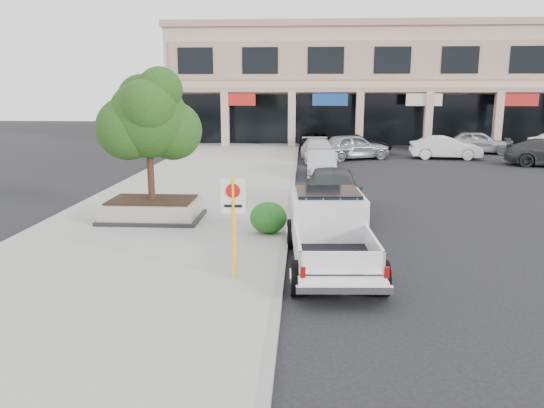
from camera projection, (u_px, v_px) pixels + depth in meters
The scene contains 17 objects.
ground at pixel (344, 265), 13.37m from camera, with size 120.00×120.00×0.00m, color black.
sidewalk at pixel (182, 207), 19.53m from camera, with size 8.00×52.00×0.15m, color gray.
curb at pixel (289, 209), 19.30m from camera, with size 0.20×52.00×0.15m, color gray.
strip_mall at pixel (412, 84), 44.98m from camera, with size 40.55×12.43×9.50m.
planter at pixel (153, 209), 17.40m from camera, with size 3.20×2.20×0.68m.
planter_tree at pixel (154, 119), 16.92m from camera, with size 2.90×2.55×4.00m.
no_parking_sign at pixel (233, 214), 11.70m from camera, with size 0.55×0.09×2.30m.
hedge at pixel (268, 218), 15.68m from camera, with size 1.10×0.99×0.94m, color #134315.
pickup_truck at pixel (331, 233), 13.02m from camera, with size 2.07×5.59×1.76m, color white, non-canonical shape.
curb_car_a at pixel (333, 191), 18.56m from camera, with size 1.98×4.93×1.68m, color #313436.
curb_car_b at pixel (321, 164), 26.76m from camera, with size 1.40×4.02×1.32m, color #B0B2B8.
curb_car_c at pixel (318, 150), 32.34m from camera, with size 1.92×4.72×1.37m, color silver.
curb_car_d at pixel (317, 142), 37.47m from camera, with size 2.25×4.88×1.36m, color black.
lot_car_a at pixel (353, 147), 33.32m from camera, with size 1.90×4.73×1.61m, color #96989D.
lot_car_b at pixel (445, 148), 33.57m from camera, with size 1.52×4.36×1.44m, color silver.
lot_car_d at pixel (354, 144), 35.76m from camera, with size 2.36×5.12×1.42m, color black.
lot_car_e at pixel (478, 142), 36.54m from camera, with size 1.80×4.48×1.53m, color #ABADB3.
Camera 1 is at (-1.03, -12.82, 4.34)m, focal length 35.00 mm.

